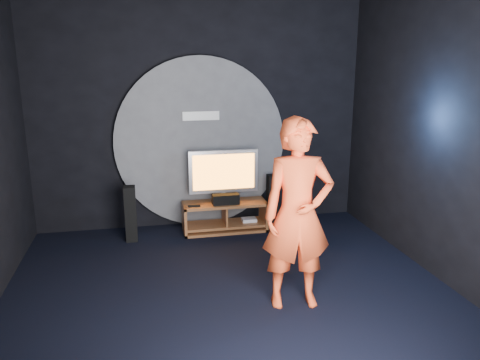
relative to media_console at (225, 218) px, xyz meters
name	(u,v)px	position (x,y,z in m)	size (l,w,h in m)	color
floor	(232,297)	(-0.30, -2.05, -0.20)	(5.00, 5.00, 0.00)	black
back_wall	(200,113)	(-0.30, 0.45, 1.55)	(5.00, 0.04, 3.50)	black
front_wall	(326,222)	(-0.30, -4.55, 1.55)	(5.00, 0.04, 3.50)	black
right_wall	(451,132)	(2.20, -2.05, 1.55)	(0.04, 5.00, 3.50)	black
wall_disc_panel	(201,143)	(-0.30, 0.39, 1.11)	(2.60, 0.11, 2.60)	#515156
media_console	(225,218)	(0.00, 0.00, 0.00)	(1.26, 0.45, 0.45)	#9D5630
tv	(224,174)	(-0.01, 0.07, 0.68)	(1.04, 0.22, 0.79)	silver
center_speaker	(226,199)	(-0.01, -0.09, 0.33)	(0.40, 0.15, 0.15)	black
remote	(194,206)	(-0.48, -0.12, 0.27)	(0.18, 0.05, 0.02)	black
tower_speaker_left	(131,214)	(-1.39, -0.12, 0.21)	(0.16, 0.18, 0.81)	black
tower_speaker_right	(272,200)	(0.77, 0.11, 0.21)	(0.16, 0.18, 0.81)	black
subwoofer	(301,226)	(1.04, -0.51, -0.02)	(0.32, 0.32, 0.36)	black
player	(298,214)	(0.34, -2.31, 0.80)	(0.73, 0.48, 2.00)	#F14B20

